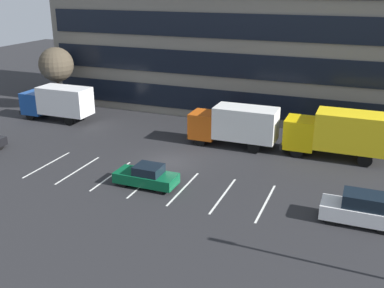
{
  "coord_description": "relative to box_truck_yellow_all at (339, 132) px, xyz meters",
  "views": [
    {
      "loc": [
        13.42,
        -28.88,
        13.06
      ],
      "look_at": [
        1.53,
        0.86,
        1.4
      ],
      "focal_mm": 41.89,
      "sensor_mm": 36.0,
      "label": 1
    }
  ],
  "objects": [
    {
      "name": "ground_plane",
      "position": [
        -11.8,
        -5.74,
        -2.09
      ],
      "size": [
        120.0,
        120.0,
        0.0
      ],
      "primitive_type": "plane",
      "color": "#262628"
    },
    {
      "name": "office_building",
      "position": [
        -11.8,
        12.21,
        6.91
      ],
      "size": [
        38.35,
        12.59,
        18.0
      ],
      "color": "slate",
      "rests_on": "ground_plane"
    },
    {
      "name": "lot_markings",
      "position": [
        -11.8,
        -9.62,
        -2.09
      ],
      "size": [
        16.94,
        5.4,
        0.01
      ],
      "color": "silver",
      "rests_on": "ground_plane"
    },
    {
      "name": "box_truck_yellow_all",
      "position": [
        0.0,
        0.0,
        0.0
      ],
      "size": [
        8.03,
        2.66,
        3.72
      ],
      "color": "yellow",
      "rests_on": "ground_plane"
    },
    {
      "name": "box_truck_orange",
      "position": [
        -8.24,
        -0.44,
        -0.16
      ],
      "size": [
        7.4,
        2.45,
        3.43
      ],
      "color": "#D85914",
      "rests_on": "ground_plane"
    },
    {
      "name": "box_truck_blue",
      "position": [
        -26.62,
        0.25,
        -0.17
      ],
      "size": [
        7.37,
        2.44,
        3.41
      ],
      "color": "#194799",
      "rests_on": "ground_plane"
    },
    {
      "name": "sedan_forest",
      "position": [
        -11.45,
        -10.16,
        -1.38
      ],
      "size": [
        4.25,
        1.78,
        1.52
      ],
      "color": "#0C5933",
      "rests_on": "ground_plane"
    },
    {
      "name": "suv_white",
      "position": [
        2.09,
        -10.11,
        -1.18
      ],
      "size": [
        4.18,
        1.77,
        1.89
      ],
      "color": "white",
      "rests_on": "ground_plane"
    },
    {
      "name": "bare_tree",
      "position": [
        -28.8,
        3.36,
        2.8
      ],
      "size": [
        3.58,
        3.58,
        6.71
      ],
      "color": "#473323",
      "rests_on": "ground_plane"
    }
  ]
}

